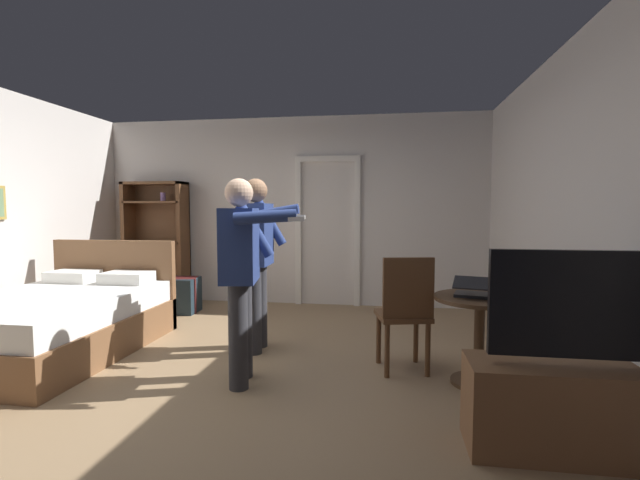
% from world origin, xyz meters
% --- Properties ---
extents(ground_plane, '(6.09, 6.09, 0.00)m').
position_xyz_m(ground_plane, '(0.00, 0.00, 0.00)').
color(ground_plane, '#997A56').
extents(wall_back, '(5.78, 0.12, 2.70)m').
position_xyz_m(wall_back, '(0.00, 2.74, 1.35)').
color(wall_back, silver).
rests_on(wall_back, ground_plane).
extents(wall_right, '(0.12, 5.61, 2.70)m').
position_xyz_m(wall_right, '(2.83, 0.00, 1.35)').
color(wall_right, silver).
rests_on(wall_right, ground_plane).
extents(doorway_frame, '(0.93, 0.08, 2.13)m').
position_xyz_m(doorway_frame, '(0.54, 2.66, 1.22)').
color(doorway_frame, white).
rests_on(doorway_frame, ground_plane).
extents(bed, '(1.49, 2.05, 1.02)m').
position_xyz_m(bed, '(-1.76, 0.21, 0.30)').
color(bed, brown).
rests_on(bed, ground_plane).
extents(bookshelf, '(0.93, 0.32, 1.78)m').
position_xyz_m(bookshelf, '(-2.00, 2.52, 0.97)').
color(bookshelf, brown).
rests_on(bookshelf, ground_plane).
extents(tv_flatscreen, '(1.23, 0.40, 1.16)m').
position_xyz_m(tv_flatscreen, '(2.47, -0.95, 0.33)').
color(tv_flatscreen, brown).
rests_on(tv_flatscreen, ground_plane).
extents(side_table, '(0.71, 0.71, 0.70)m').
position_xyz_m(side_table, '(2.11, 0.00, 0.48)').
color(side_table, '#4C331E').
rests_on(side_table, ground_plane).
extents(laptop, '(0.39, 0.40, 0.16)m').
position_xyz_m(laptop, '(2.07, -0.04, 0.75)').
color(laptop, black).
rests_on(laptop, side_table).
extents(bottle_on_table, '(0.06, 0.06, 0.25)m').
position_xyz_m(bottle_on_table, '(2.25, -0.08, 0.80)').
color(bottle_on_table, '#283328').
rests_on(bottle_on_table, side_table).
extents(wooden_chair, '(0.50, 0.50, 0.99)m').
position_xyz_m(wooden_chair, '(1.54, 0.16, 0.54)').
color(wooden_chair, brown).
rests_on(wooden_chair, ground_plane).
extents(person_blue_shirt, '(0.72, 0.60, 1.62)m').
position_xyz_m(person_blue_shirt, '(0.26, -0.25, 0.93)').
color(person_blue_shirt, '#333338').
rests_on(person_blue_shirt, ground_plane).
extents(person_striped_shirt, '(0.66, 0.54, 1.67)m').
position_xyz_m(person_striped_shirt, '(0.14, 0.55, 0.96)').
color(person_striped_shirt, '#333338').
rests_on(person_striped_shirt, ground_plane).
extents(suitcase_dark, '(0.64, 0.42, 0.46)m').
position_xyz_m(suitcase_dark, '(-1.42, 1.91, 0.23)').
color(suitcase_dark, '#4C1919').
rests_on(suitcase_dark, ground_plane).
extents(suitcase_small, '(0.58, 0.40, 0.46)m').
position_xyz_m(suitcase_small, '(-1.40, 1.90, 0.23)').
color(suitcase_small, '#1E2D38').
rests_on(suitcase_small, ground_plane).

